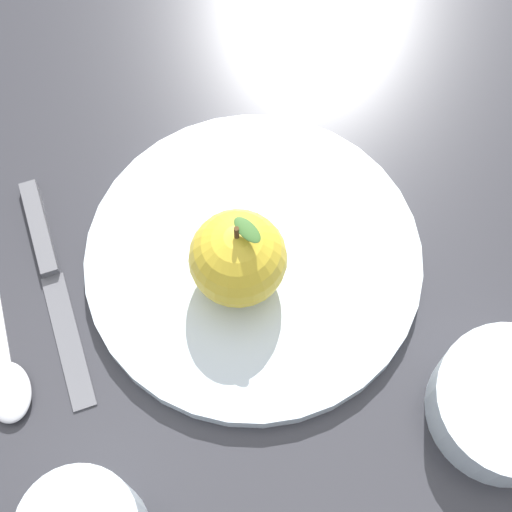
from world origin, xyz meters
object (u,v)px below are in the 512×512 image
object	(u,v)px
side_bowl	(512,403)
knife	(52,268)
apple	(237,258)
dinner_plate	(256,262)
spoon	(8,371)

from	to	relation	value
side_bowl	knife	bearing A→B (deg)	158.45
apple	side_bowl	world-z (taller)	apple
dinner_plate	side_bowl	bearing A→B (deg)	-36.07
dinner_plate	knife	size ratio (longest dim) A/B	1.36
apple	knife	size ratio (longest dim) A/B	0.43
knife	apple	bearing A→B (deg)	-8.44
dinner_plate	knife	world-z (taller)	dinner_plate
spoon	apple	bearing A→B (deg)	19.29
spoon	knife	bearing A→B (deg)	71.60
knife	side_bowl	bearing A→B (deg)	-21.55
apple	side_bowl	size ratio (longest dim) A/B	0.77
dinner_plate	knife	xyz separation A→B (m)	(-0.16, 0.01, -0.00)
knife	spoon	world-z (taller)	spoon
dinner_plate	apple	size ratio (longest dim) A/B	3.14
dinner_plate	side_bowl	distance (m)	0.22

